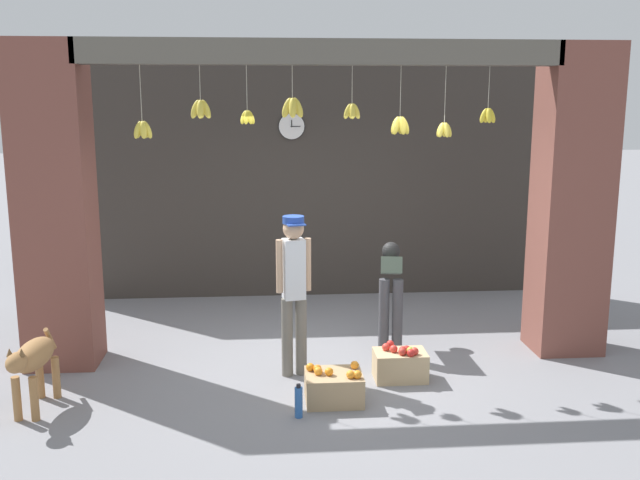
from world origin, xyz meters
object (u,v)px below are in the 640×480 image
(dog, at_px, (33,360))
(fruit_crate_apples, at_px, (400,364))
(water_bottle, at_px, (299,402))
(wall_clock, at_px, (292,126))
(fruit_crate_oranges, at_px, (334,387))
(worker_stooping, at_px, (391,284))
(shopkeeper, at_px, (294,284))

(dog, relative_size, fruit_crate_apples, 1.80)
(water_bottle, height_order, wall_clock, wall_clock)
(fruit_crate_oranges, bearing_deg, dog, 179.62)
(dog, xyz_separation_m, fruit_crate_apples, (3.28, 0.44, -0.31))
(dog, relative_size, water_bottle, 3.01)
(worker_stooping, relative_size, fruit_crate_apples, 2.19)
(dog, height_order, wall_clock, wall_clock)
(worker_stooping, distance_m, water_bottle, 2.02)
(fruit_crate_oranges, relative_size, wall_clock, 1.42)
(fruit_crate_oranges, bearing_deg, wall_clock, 93.51)
(fruit_crate_oranges, xyz_separation_m, water_bottle, (-0.33, -0.30, -0.00))
(worker_stooping, xyz_separation_m, water_bottle, (-1.07, -1.60, -0.59))
(worker_stooping, bearing_deg, shopkeeper, -139.22)
(dog, xyz_separation_m, worker_stooping, (3.33, 1.29, 0.27))
(shopkeeper, xyz_separation_m, water_bottle, (-0.01, -0.96, -0.78))
(fruit_crate_apples, relative_size, wall_clock, 1.40)
(shopkeeper, relative_size, worker_stooping, 1.44)
(fruit_crate_oranges, bearing_deg, water_bottle, -137.84)
(dog, height_order, shopkeeper, shopkeeper)
(worker_stooping, relative_size, water_bottle, 3.68)
(fruit_crate_oranges, height_order, wall_clock, wall_clock)
(worker_stooping, bearing_deg, water_bottle, -114.06)
(fruit_crate_apples, relative_size, water_bottle, 1.68)
(shopkeeper, bearing_deg, dog, 4.01)
(shopkeeper, relative_size, fruit_crate_oranges, 3.12)
(fruit_crate_oranges, xyz_separation_m, wall_clock, (-0.22, 3.54, 2.17))
(shopkeeper, bearing_deg, wall_clock, -103.96)
(water_bottle, relative_size, wall_clock, 0.83)
(worker_stooping, distance_m, fruit_crate_apples, 1.02)
(fruit_crate_oranges, height_order, water_bottle, fruit_crate_oranges)
(shopkeeper, xyz_separation_m, fruit_crate_apples, (1.01, -0.20, -0.77))
(shopkeeper, height_order, fruit_crate_oranges, shopkeeper)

